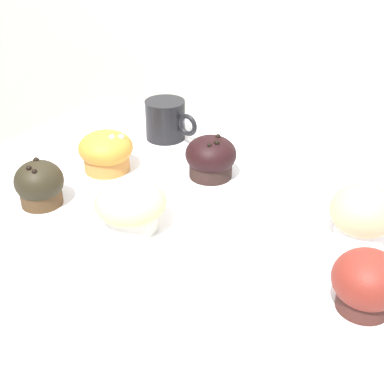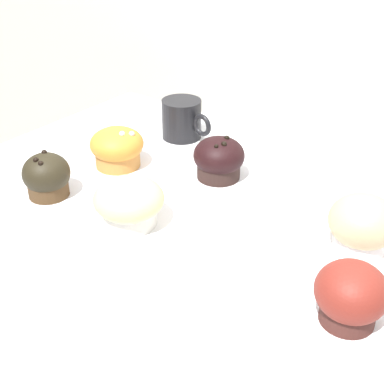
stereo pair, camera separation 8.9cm
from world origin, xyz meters
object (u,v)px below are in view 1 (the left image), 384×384
object	(u,v)px
muffin_back_left	(131,206)
muffin_front_right	(363,214)
muffin_front_center	(106,151)
muffin_front_left	(367,283)
coffee_cup	(166,119)
muffin_back_center	(211,158)
muffin_back_right	(40,185)

from	to	relation	value
muffin_back_left	muffin_front_right	bearing A→B (deg)	26.22
muffin_front_center	muffin_front_left	world-z (taller)	muffin_front_left
muffin_front_left	muffin_front_right	distance (m)	0.18
muffin_front_left	coffee_cup	xyz separation A→B (m)	(-0.54, 0.34, 0.00)
muffin_back_left	muffin_front_left	world-z (taller)	muffin_front_left
muffin_front_left	muffin_front_right	world-z (taller)	muffin_front_right
muffin_front_center	muffin_back_center	bearing A→B (deg)	22.80
muffin_front_right	coffee_cup	size ratio (longest dim) A/B	0.80
muffin_back_right	muffin_front_left	xyz separation A→B (m)	(0.58, 0.02, 0.00)
muffin_back_right	muffin_back_center	distance (m)	0.33
muffin_back_right	muffin_back_center	xyz separation A→B (m)	(0.21, 0.25, 0.00)
muffin_back_left	muffin_back_right	world-z (taller)	muffin_back_right
muffin_front_right	coffee_cup	bearing A→B (deg)	160.83
muffin_back_left	muffin_front_right	size ratio (longest dim) A/B	1.10
muffin_back_right	muffin_front_left	bearing A→B (deg)	1.82
muffin_front_left	muffin_back_right	bearing A→B (deg)	-178.18
muffin_back_right	coffee_cup	xyz separation A→B (m)	(0.04, 0.36, 0.01)
muffin_back_left	coffee_cup	bearing A→B (deg)	113.54
muffin_front_center	muffin_back_right	bearing A→B (deg)	-96.74
muffin_front_left	coffee_cup	bearing A→B (deg)	147.82
muffin_front_center	muffin_front_right	distance (m)	0.51
muffin_front_center	muffin_back_center	size ratio (longest dim) A/B	1.09
muffin_front_left	coffee_cup	distance (m)	0.63
muffin_front_right	coffee_cup	distance (m)	0.51
muffin_back_center	muffin_front_center	bearing A→B (deg)	-157.20
muffin_back_right	muffin_back_left	bearing A→B (deg)	5.98
muffin_front_center	muffin_front_left	distance (m)	0.58
muffin_back_left	muffin_back_center	size ratio (longest dim) A/B	1.19
muffin_front_right	muffin_back_center	size ratio (longest dim) A/B	1.08
muffin_front_right	muffin_back_right	bearing A→B (deg)	-160.45
muffin_front_center	muffin_front_right	xyz separation A→B (m)	(0.51, 0.02, 0.00)
muffin_back_left	muffin_front_left	size ratio (longest dim) A/B	1.24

